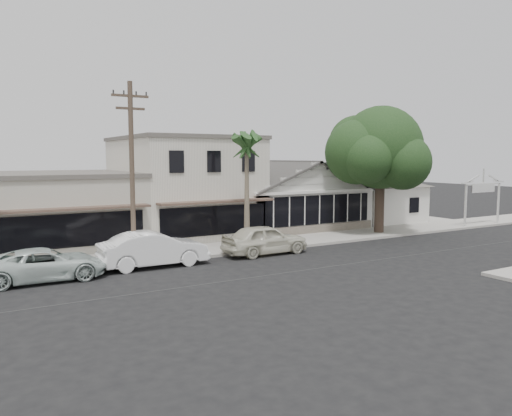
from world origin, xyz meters
TOP-DOWN VIEW (x-y plane):
  - ground at (0.00, 0.00)m, footprint 140.00×140.00m
  - sidewalk_north at (-8.00, 6.75)m, footprint 90.00×3.50m
  - corner_shop at (5.00, 12.47)m, footprint 10.40×8.60m
  - side_cottage at (13.20, 11.50)m, footprint 6.00×6.00m
  - arch_sign at (18.40, 5.30)m, footprint 4.12×0.12m
  - row_building_near at (-3.00, 13.50)m, footprint 8.00×10.00m
  - row_building_midnear at (-12.00, 13.50)m, footprint 10.00×10.00m
  - utility_pole at (-9.00, 5.20)m, footprint 1.80×0.24m
  - car_0 at (-1.89, 4.35)m, footprint 4.91×2.04m
  - car_1 at (-8.25, 4.42)m, footprint 5.30×1.90m
  - car_2 at (-13.25, 4.13)m, footprint 5.19×2.50m
  - shade_tree at (8.66, 6.73)m, footprint 7.99×7.22m
  - palm_east at (-2.00, 6.20)m, footprint 2.97×2.97m

SIDE VIEW (x-z plane):
  - ground at x=0.00m, z-range 0.00..0.00m
  - sidewalk_north at x=-8.00m, z-range 0.00..0.15m
  - car_2 at x=-13.25m, z-range 0.00..1.42m
  - car_0 at x=-1.89m, z-range 0.00..1.66m
  - car_1 at x=-8.25m, z-range 0.00..1.74m
  - side_cottage at x=13.20m, z-range 0.00..3.00m
  - row_building_midnear at x=-12.00m, z-range 0.00..4.20m
  - corner_shop at x=5.00m, z-range 0.07..5.17m
  - arch_sign at x=18.40m, z-range 1.18..5.13m
  - row_building_near at x=-3.00m, z-range 0.00..6.50m
  - utility_pole at x=-9.00m, z-range 0.29..9.29m
  - shade_tree at x=8.66m, z-range 1.40..10.27m
  - palm_east at x=-2.00m, z-range 2.51..9.68m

